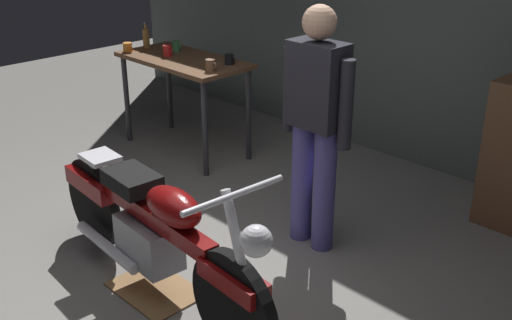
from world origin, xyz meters
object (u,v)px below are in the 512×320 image
person_standing (316,119)px  mug_black_matte (229,59)px  mug_orange_travel (128,47)px  mug_red_diner (168,51)px  motorcycle (153,230)px  mug_green_speckled (176,46)px  mug_brown_stoneware (211,65)px  bottle (146,38)px

person_standing → mug_black_matte: bearing=-21.7°
mug_orange_travel → mug_red_diner: 0.44m
mug_black_matte → mug_red_diner: (-0.61, -0.21, 0.01)m
motorcycle → person_standing: size_ratio=1.31×
mug_orange_travel → mug_green_speckled: 0.46m
mug_brown_stoneware → motorcycle: bearing=-51.5°
mug_red_diner → mug_brown_stoneware: bearing=-3.9°
mug_orange_travel → bottle: size_ratio=0.48×
motorcycle → bottle: bearing=148.8°
person_standing → bottle: (-2.54, 0.46, 0.07)m
mug_red_diner → bottle: 0.43m
mug_black_matte → mug_brown_stoneware: (0.05, -0.26, 0.00)m
motorcycle → mug_green_speckled: bearing=142.6°
person_standing → mug_red_diner: person_standing is taller
mug_green_speckled → mug_brown_stoneware: (0.75, -0.22, -0.00)m
mug_green_speckled → mug_brown_stoneware: mug_green_speckled is taller
mug_orange_travel → mug_red_diner: (0.41, 0.15, 0.01)m
person_standing → mug_orange_travel: 2.54m
person_standing → mug_green_speckled: person_standing is taller
person_standing → mug_red_diner: bearing=-10.2°
motorcycle → mug_red_diner: mug_red_diner is taller
mug_orange_travel → mug_green_speckled: (0.32, 0.33, 0.01)m
mug_green_speckled → bottle: bottle is taller
mug_green_speckled → mug_red_diner: size_ratio=0.96×
mug_black_matte → mug_red_diner: bearing=-160.5°
person_standing → mug_black_matte: 1.63m
mug_green_speckled → mug_red_diner: 0.20m
motorcycle → mug_orange_travel: (-2.27, 1.39, 0.49)m
mug_black_matte → mug_green_speckled: mug_green_speckled is taller
mug_green_speckled → bottle: bearing=-161.6°
mug_orange_travel → mug_red_diner: mug_red_diner is taller
motorcycle → mug_brown_stoneware: 1.98m
mug_black_matte → mug_green_speckled: bearing=-176.7°
person_standing → mug_green_speckled: (-2.21, 0.57, 0.03)m
mug_red_diner → bottle: bottle is taller
motorcycle → bottle: 2.84m
mug_black_matte → mug_brown_stoneware: bearing=-79.3°
mug_orange_travel → mug_brown_stoneware: bearing=5.9°
mug_green_speckled → mug_red_diner: (0.09, -0.17, 0.00)m
motorcycle → mug_orange_travel: size_ratio=18.79×
mug_orange_travel → motorcycle: bearing=-31.6°
motorcycle → person_standing: (0.26, 1.15, 0.48)m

